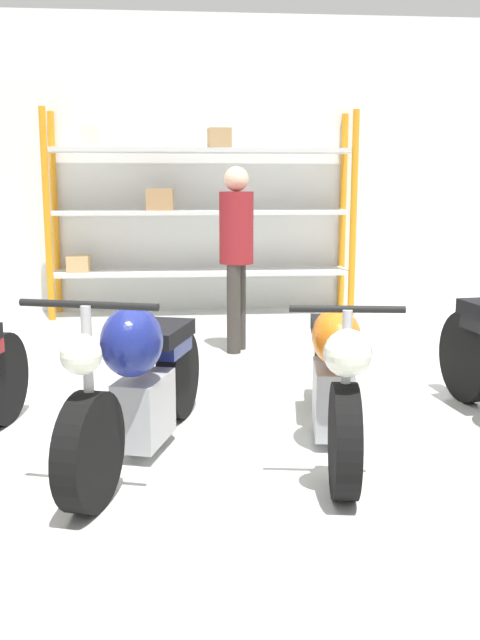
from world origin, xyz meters
The scene contains 6 objects.
ground_plane centered at (0.00, 0.00, 0.00)m, with size 30.00×30.00×0.00m, color silver.
back_wall centered at (0.00, 4.92, 1.80)m, with size 30.00×0.08×3.60m.
shelving_rack centered at (-0.20, 4.54, 1.28)m, with size 3.67×0.63×2.43m.
motorcycle_blue centered at (-0.63, -0.14, 0.45)m, with size 0.91×1.99×1.03m.
motorcycle_orange centered at (0.53, -0.06, 0.44)m, with size 0.61×2.13×0.98m.
person_browsing centered at (0.15, 2.49, 1.03)m, with size 0.41×0.41×1.74m.
Camera 1 is at (-0.41, -4.16, 1.57)m, focal length 40.00 mm.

